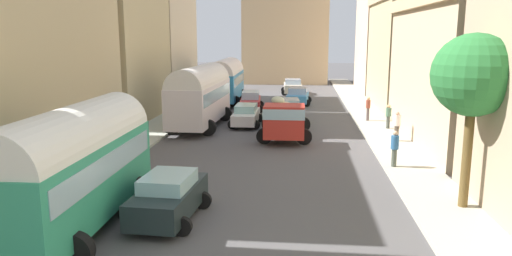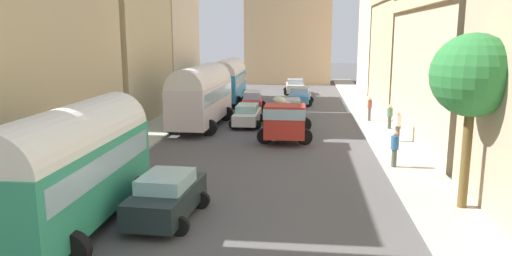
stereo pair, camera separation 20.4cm
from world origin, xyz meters
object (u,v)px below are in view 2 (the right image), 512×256
(pedestrian_2, at_px, (370,108))
(car_4, at_px, (247,115))
(pedestrian_1, at_px, (398,126))
(parked_bus_2, at_px, (228,79))
(parked_bus_1, at_px, (201,93))
(car_1, at_px, (300,96))
(pedestrian_3, at_px, (390,116))
(car_3, at_px, (167,197))
(car_0, at_px, (291,110))
(parked_bus_0, at_px, (72,163))
(car_5, at_px, (252,101))
(pedestrian_0, at_px, (395,148))
(car_2, at_px, (295,87))
(cargo_truck_0, at_px, (286,119))

(pedestrian_2, bearing_deg, car_4, -167.09)
(pedestrian_1, bearing_deg, parked_bus_2, 128.76)
(parked_bus_1, xyz_separation_m, pedestrian_2, (11.39, 2.86, -1.22))
(car_1, distance_m, pedestrian_2, 9.89)
(car_1, height_order, pedestrian_3, pedestrian_3)
(car_3, xyz_separation_m, pedestrian_2, (9.02, 19.09, 0.26))
(car_0, bearing_deg, car_4, -145.07)
(parked_bus_0, height_order, car_4, parked_bus_0)
(parked_bus_0, bearing_deg, pedestrian_1, 47.68)
(car_5, distance_m, pedestrian_3, 12.42)
(car_1, xyz_separation_m, pedestrian_2, (5.01, -8.53, 0.29))
(parked_bus_0, relative_size, car_1, 2.10)
(car_5, bearing_deg, parked_bus_2, 124.76)
(car_4, bearing_deg, pedestrian_0, -51.86)
(parked_bus_1, bearing_deg, pedestrian_1, -16.95)
(car_4, bearing_deg, parked_bus_1, -162.56)
(car_1, bearing_deg, pedestrian_1, -69.12)
(pedestrian_1, bearing_deg, parked_bus_1, 163.05)
(parked_bus_0, xyz_separation_m, car_0, (6.13, 20.28, -1.38))
(car_2, distance_m, car_5, 11.87)
(parked_bus_1, bearing_deg, car_3, -81.68)
(parked_bus_0, height_order, pedestrian_0, parked_bus_0)
(car_1, bearing_deg, car_5, -136.30)
(car_2, height_order, car_5, car_2)
(car_5, relative_size, pedestrian_2, 2.41)
(car_1, height_order, pedestrian_1, pedestrian_1)
(cargo_truck_0, distance_m, car_0, 6.26)
(parked_bus_2, xyz_separation_m, car_4, (3.10, -10.65, -1.45))
(car_1, xyz_separation_m, car_3, (-4.01, -27.61, 0.03))
(parked_bus_0, distance_m, pedestrian_1, 18.47)
(car_5, bearing_deg, pedestrian_1, -49.98)
(parked_bus_0, bearing_deg, parked_bus_1, 89.10)
(pedestrian_1, bearing_deg, pedestrian_0, -101.72)
(cargo_truck_0, relative_size, pedestrian_1, 3.53)
(parked_bus_0, bearing_deg, car_4, 79.95)
(car_3, bearing_deg, car_5, 89.58)
(cargo_truck_0, bearing_deg, car_1, 87.53)
(cargo_truck_0, distance_m, pedestrian_2, 8.36)
(car_1, bearing_deg, parked_bus_0, -103.05)
(parked_bus_2, height_order, car_1, parked_bus_2)
(car_0, bearing_deg, car_3, -100.30)
(parked_bus_0, relative_size, car_0, 1.96)
(pedestrian_3, bearing_deg, cargo_truck_0, -152.92)
(parked_bus_2, distance_m, car_2, 9.70)
(parked_bus_0, bearing_deg, pedestrian_0, 35.58)
(pedestrian_3, bearing_deg, pedestrian_2, 108.24)
(parked_bus_0, height_order, parked_bus_2, parked_bus_2)
(cargo_truck_0, bearing_deg, pedestrian_1, -3.61)
(parked_bus_0, relative_size, car_5, 1.83)
(pedestrian_0, relative_size, pedestrian_1, 0.99)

